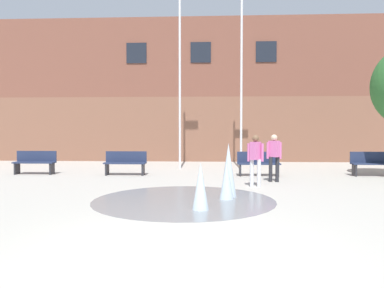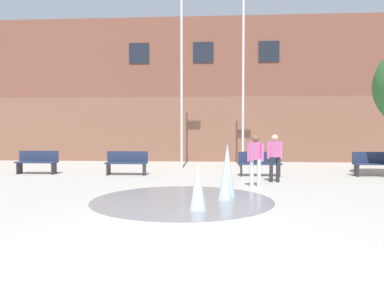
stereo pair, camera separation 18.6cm
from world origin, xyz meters
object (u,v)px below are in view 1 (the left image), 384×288
flagpole_right (242,67)px  adult_watching (255,156)px  park_bench_left_of_flagpoles (35,162)px  adult_in_red (274,154)px  flagpole_left (180,62)px  park_bench_under_right_flagpole (373,163)px  park_bench_under_left_flagpole (125,163)px  park_bench_center (259,163)px

flagpole_right → adult_watching: bearing=-89.9°
park_bench_left_of_flagpoles → adult_in_red: 9.18m
flagpole_left → park_bench_left_of_flagpoles: bearing=-157.8°
flagpole_left → park_bench_under_right_flagpole: bearing=-16.2°
adult_watching → park_bench_under_left_flagpole: bearing=-80.3°
adult_in_red → park_bench_left_of_flagpoles: bearing=-150.1°
park_bench_left_of_flagpoles → flagpole_right: flagpole_right is taller
adult_watching → flagpole_right: bearing=-139.9°
flagpole_right → adult_in_red: bearing=-79.3°
park_bench_under_left_flagpole → adult_watching: bearing=-30.3°
adult_watching → flagpole_right: (-0.01, 5.09, 3.56)m
park_bench_left_of_flagpoles → park_bench_center: size_ratio=1.00×
park_bench_under_right_flagpole → flagpole_left: (-7.47, 2.17, 4.26)m
park_bench_under_left_flagpole → park_bench_under_right_flagpole: size_ratio=1.00×
park_bench_under_right_flagpole → flagpole_left: bearing=163.8°
park_bench_under_left_flagpole → flagpole_left: size_ratio=0.18×
park_bench_center → adult_watching: bearing=-99.2°
park_bench_left_of_flagpoles → park_bench_under_right_flagpole: size_ratio=1.00×
park_bench_under_right_flagpole → flagpole_left: flagpole_left is taller
park_bench_center → park_bench_under_right_flagpole: (4.31, 0.19, 0.00)m
park_bench_under_left_flagpole → flagpole_right: (4.64, 2.37, 4.02)m
park_bench_under_right_flagpole → adult_watching: size_ratio=1.01×
park_bench_under_right_flagpole → park_bench_left_of_flagpoles: bearing=-179.6°
flagpole_left → park_bench_under_left_flagpole: bearing=-129.2°
park_bench_under_right_flagpole → adult_in_red: size_ratio=1.01×
park_bench_left_of_flagpoles → park_bench_under_right_flagpole: bearing=0.4°
adult_watching → flagpole_right: flagpole_right is taller
park_bench_under_right_flagpole → adult_watching: (-4.75, -2.92, 0.45)m
park_bench_left_of_flagpoles → park_bench_under_left_flagpole: 3.61m
adult_watching → flagpole_left: 6.91m
park_bench_under_right_flagpole → flagpole_right: bearing=155.5°
adult_in_red → flagpole_right: bearing=141.4°
park_bench_under_left_flagpole → park_bench_under_right_flagpole: same height
park_bench_under_left_flagpole → adult_in_red: bearing=-16.6°
park_bench_left_of_flagpoles → park_bench_center: (8.71, -0.09, 0.00)m
adult_in_red → flagpole_right: flagpole_right is taller
park_bench_left_of_flagpoles → park_bench_under_right_flagpole: same height
adult_watching → park_bench_left_of_flagpoles: bearing=-68.8°
park_bench_left_of_flagpoles → adult_watching: bearing=-18.8°
park_bench_center → flagpole_right: bearing=100.8°
park_bench_center → flagpole_left: (-3.16, 2.36, 4.26)m
adult_in_red → flagpole_left: size_ratio=0.18×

